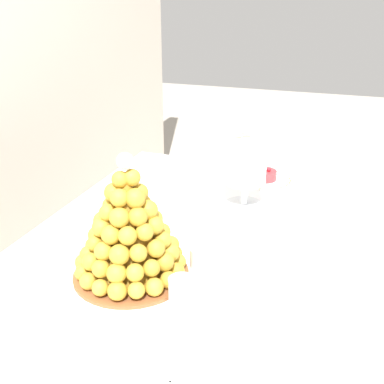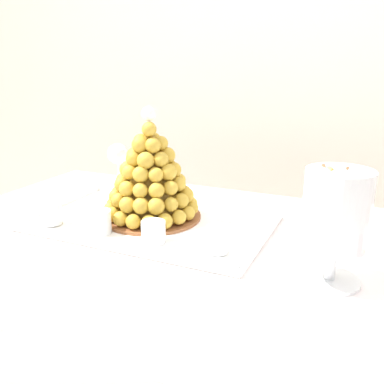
{
  "view_description": "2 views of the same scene",
  "coord_description": "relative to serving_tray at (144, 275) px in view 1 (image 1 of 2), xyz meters",
  "views": [
    {
      "loc": [
        -1.03,
        -0.38,
        1.41
      ],
      "look_at": [
        0.07,
        0.0,
        0.91
      ],
      "focal_mm": 45.87,
      "sensor_mm": 36.0,
      "label": 1
    },
    {
      "loc": [
        0.39,
        -0.86,
        1.18
      ],
      "look_at": [
        -0.0,
        0.02,
        0.89
      ],
      "focal_mm": 39.17,
      "sensor_mm": 36.0,
      "label": 2
    }
  ],
  "objects": [
    {
      "name": "dessert_cup_mid_right",
      "position": [
        0.23,
        -0.1,
        0.03
      ],
      "size": [
        0.05,
        0.05,
        0.06
      ],
      "color": "silver",
      "rests_on": "serving_tray"
    },
    {
      "name": "dessert_cup_mid_left",
      "position": [
        -0.07,
        -0.12,
        0.03
      ],
      "size": [
        0.06,
        0.06,
        0.06
      ],
      "color": "silver",
      "rests_on": "serving_tray"
    },
    {
      "name": "fruit_tart_plate",
      "position": [
        0.7,
        -0.14,
        0.01
      ],
      "size": [
        0.2,
        0.2,
        0.05
      ],
      "color": "white",
      "rests_on": "buffet_table"
    },
    {
      "name": "dessert_cup_left",
      "position": [
        -0.23,
        -0.12,
        0.03
      ],
      "size": [
        0.05,
        0.05,
        0.06
      ],
      "color": "silver",
      "rests_on": "serving_tray"
    },
    {
      "name": "buffet_table",
      "position": [
        0.14,
        -0.05,
        -0.12
      ],
      "size": [
        1.43,
        0.9,
        0.77
      ],
      "color": "brown",
      "rests_on": "ground_plane"
    },
    {
      "name": "croquembouche",
      "position": [
        -0.01,
        0.03,
        0.12
      ],
      "size": [
        0.27,
        0.27,
        0.3
      ],
      "color": "brown",
      "rests_on": "serving_tray"
    },
    {
      "name": "dessert_cup_centre",
      "position": [
        0.07,
        -0.12,
        0.03
      ],
      "size": [
        0.06,
        0.06,
        0.05
      ],
      "color": "silver",
      "rests_on": "serving_tray"
    },
    {
      "name": "macaron_goblet",
      "position": [
        0.47,
        -0.13,
        0.14
      ],
      "size": [
        0.13,
        0.13,
        0.24
      ],
      "color": "white",
      "rests_on": "buffet_table"
    },
    {
      "name": "serving_tray",
      "position": [
        0.0,
        0.0,
        0.0
      ],
      "size": [
        0.63,
        0.39,
        0.02
      ],
      "color": "white",
      "rests_on": "buffet_table"
    }
  ]
}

